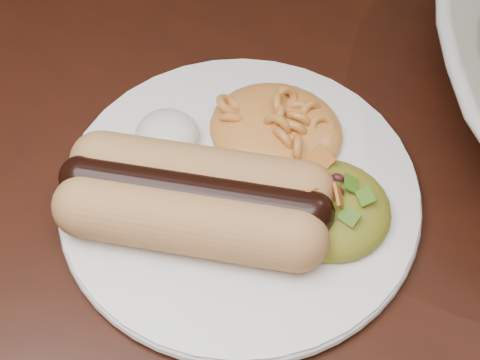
% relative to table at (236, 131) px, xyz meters
% --- Properties ---
extents(table, '(1.60, 0.90, 0.75)m').
position_rel_table_xyz_m(table, '(0.00, 0.00, 0.00)').
color(table, black).
rests_on(table, floor).
extents(plate, '(0.25, 0.25, 0.01)m').
position_rel_table_xyz_m(plate, '(0.06, -0.12, 0.10)').
color(plate, white).
rests_on(plate, table).
extents(hotdog, '(0.15, 0.10, 0.04)m').
position_rel_table_xyz_m(hotdog, '(0.04, -0.15, 0.13)').
color(hotdog, tan).
rests_on(hotdog, plate).
extents(mac_and_cheese, '(0.10, 0.09, 0.04)m').
position_rel_table_xyz_m(mac_and_cheese, '(0.06, -0.07, 0.12)').
color(mac_and_cheese, '#E38B47').
rests_on(mac_and_cheese, plate).
extents(sour_cream, '(0.06, 0.06, 0.03)m').
position_rel_table_xyz_m(sour_cream, '(-0.01, -0.11, 0.12)').
color(sour_cream, silver).
rests_on(sour_cream, plate).
extents(taco_salad, '(0.08, 0.08, 0.04)m').
position_rel_table_xyz_m(taco_salad, '(0.12, -0.12, 0.12)').
color(taco_salad, '#B07512').
rests_on(taco_salad, plate).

